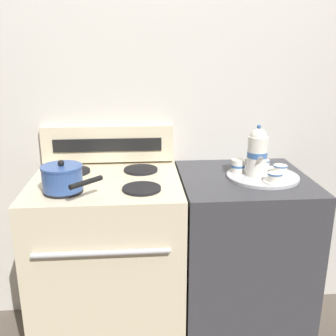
# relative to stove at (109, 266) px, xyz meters

# --- Properties ---
(wall_back) EXTENTS (6.00, 0.05, 2.20)m
(wall_back) POSITION_rel_stove_xyz_m (0.32, 0.33, 0.64)
(wall_back) COLOR beige
(wall_back) RESTS_ON ground
(stove) EXTENTS (0.71, 0.65, 0.94)m
(stove) POSITION_rel_stove_xyz_m (0.00, 0.00, 0.00)
(stove) COLOR beige
(stove) RESTS_ON ground
(control_panel) EXTENTS (0.70, 0.05, 0.19)m
(control_panel) POSITION_rel_stove_xyz_m (-0.00, 0.29, 0.57)
(control_panel) COLOR beige
(control_panel) RESTS_ON stove
(side_counter) EXTENTS (0.62, 0.62, 0.92)m
(side_counter) POSITION_rel_stove_xyz_m (0.68, 0.00, -0.00)
(side_counter) COLOR #38383D
(side_counter) RESTS_ON ground
(saucepan) EXTENTS (0.27, 0.27, 0.13)m
(saucepan) POSITION_rel_stove_xyz_m (-0.17, -0.14, 0.53)
(saucepan) COLOR #335193
(saucepan) RESTS_ON stove
(serving_tray) EXTENTS (0.35, 0.35, 0.01)m
(serving_tray) POSITION_rel_stove_xyz_m (0.76, -0.02, 0.47)
(serving_tray) COLOR #B2B2B7
(serving_tray) RESTS_ON side_counter
(teapot) EXTENTS (0.10, 0.15, 0.25)m
(teapot) POSITION_rel_stove_xyz_m (0.73, -0.02, 0.59)
(teapot) COLOR white
(teapot) RESTS_ON serving_tray
(teacup_left) EXTENTS (0.10, 0.10, 0.05)m
(teacup_left) POSITION_rel_stove_xyz_m (0.85, -0.01, 0.50)
(teacup_left) COLOR white
(teacup_left) RESTS_ON serving_tray
(teacup_right) EXTENTS (0.10, 0.10, 0.05)m
(teacup_right) POSITION_rel_stove_xyz_m (0.79, 0.09, 0.50)
(teacup_right) COLOR white
(teacup_right) RESTS_ON serving_tray
(teacup_front) EXTENTS (0.10, 0.10, 0.05)m
(teacup_front) POSITION_rel_stove_xyz_m (0.78, -0.13, 0.50)
(teacup_front) COLOR white
(teacup_front) RESTS_ON serving_tray
(creamer_jug) EXTENTS (0.07, 0.07, 0.06)m
(creamer_jug) POSITION_rel_stove_xyz_m (0.65, 0.04, 0.51)
(creamer_jug) COLOR white
(creamer_jug) RESTS_ON serving_tray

